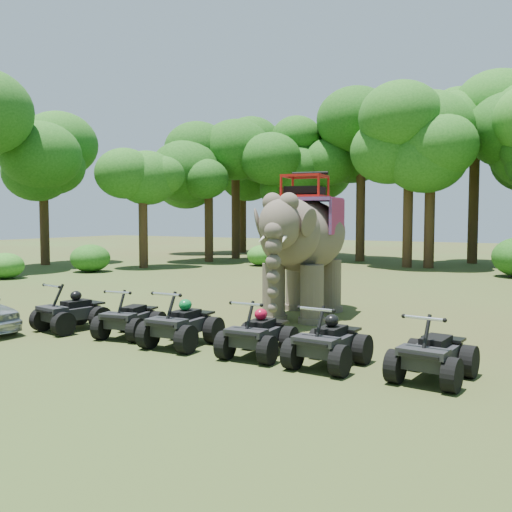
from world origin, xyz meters
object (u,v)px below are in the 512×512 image
object	(u,v)px
atv_2	(182,318)
elephant	(304,244)
atv_1	(130,312)
atv_3	(258,327)
atv_0	(71,306)
atv_5	(433,346)
atv_4	(328,335)

from	to	relation	value
atv_2	elephant	bearing A→B (deg)	79.40
elephant	atv_2	distance (m)	5.21
atv_1	atv_3	world-z (taller)	atv_3
elephant	atv_3	size ratio (longest dim) A/B	3.08
atv_1	atv_2	world-z (taller)	atv_2
elephant	atv_0	world-z (taller)	elephant
atv_3	atv_5	xyz separation A→B (m)	(3.60, 0.00, 0.01)
atv_0	atv_1	xyz separation A→B (m)	(1.86, 0.14, -0.02)
elephant	atv_0	size ratio (longest dim) A/B	3.03
atv_4	atv_2	bearing A→B (deg)	-177.45
elephant	atv_0	xyz separation A→B (m)	(-4.34, -4.89, -1.50)
elephant	atv_5	distance (m)	7.03
atv_1	atv_5	xyz separation A→B (m)	(7.27, -0.17, 0.02)
atv_5	atv_0	bearing A→B (deg)	-174.53
atv_1	atv_5	size ratio (longest dim) A/B	0.96
atv_0	atv_2	size ratio (longest dim) A/B	0.96
elephant	atv_4	size ratio (longest dim) A/B	3.01
atv_1	atv_2	xyz separation A→B (m)	(1.70, -0.19, 0.05)
atv_1	atv_4	world-z (taller)	atv_4
atv_0	elephant	bearing A→B (deg)	58.11
atv_0	atv_4	bearing A→B (deg)	9.02
atv_2	atv_4	size ratio (longest dim) A/B	1.03
atv_5	atv_2	bearing A→B (deg)	-174.14
atv_2	atv_3	xyz separation A→B (m)	(1.97, 0.02, -0.04)
atv_3	atv_5	world-z (taller)	atv_5
elephant	atv_4	distance (m)	5.90
atv_2	atv_5	world-z (taller)	atv_2
elephant	atv_2	world-z (taller)	elephant
elephant	atv_1	xyz separation A→B (m)	(-2.47, -4.75, -1.53)
atv_2	atv_5	distance (m)	5.57
atv_1	elephant	bearing A→B (deg)	52.67
atv_3	atv_4	size ratio (longest dim) A/B	0.98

